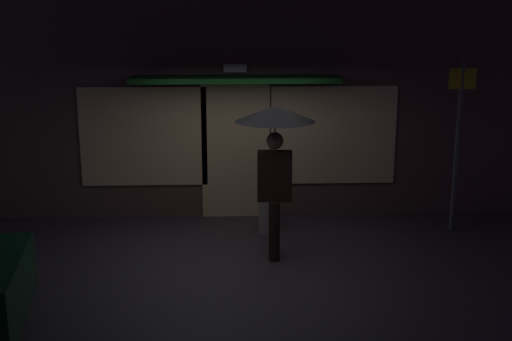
# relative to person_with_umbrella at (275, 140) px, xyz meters

# --- Properties ---
(ground_plane) EXTENTS (18.00, 18.00, 0.00)m
(ground_plane) POSITION_rel_person_with_umbrella_xyz_m (-0.50, -0.28, -1.65)
(ground_plane) COLOR #38353A
(building_facade) EXTENTS (10.00, 1.00, 3.62)m
(building_facade) POSITION_rel_person_with_umbrella_xyz_m (-0.50, 2.06, 0.15)
(building_facade) COLOR brown
(building_facade) RESTS_ON ground
(person_with_umbrella) EXTENTS (1.06, 1.06, 2.11)m
(person_with_umbrella) POSITION_rel_person_with_umbrella_xyz_m (0.00, 0.00, 0.00)
(person_with_umbrella) COLOR black
(person_with_umbrella) RESTS_ON ground
(street_sign_post) EXTENTS (0.40, 0.07, 2.60)m
(street_sign_post) POSITION_rel_person_with_umbrella_xyz_m (2.84, 1.05, -0.19)
(street_sign_post) COLOR #595B60
(street_sign_post) RESTS_ON ground
(sidewalk_bollard) EXTENTS (0.26, 0.26, 0.69)m
(sidewalk_bollard) POSITION_rel_person_with_umbrella_xyz_m (-0.04, 1.05, -1.31)
(sidewalk_bollard) COLOR #9E998E
(sidewalk_bollard) RESTS_ON ground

